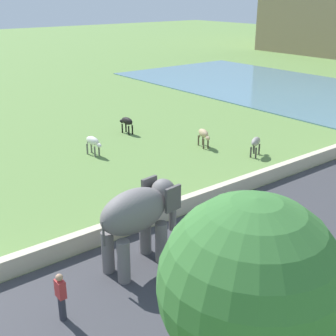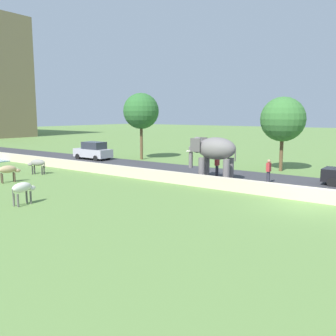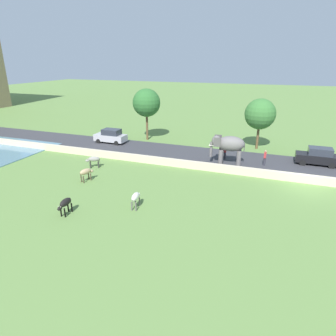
{
  "view_description": "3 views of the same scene",
  "coord_description": "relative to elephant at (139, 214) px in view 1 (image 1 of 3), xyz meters",
  "views": [
    {
      "loc": [
        15.0,
        -0.76,
        9.17
      ],
      "look_at": [
        -0.2,
        11.19,
        1.65
      ],
      "focal_mm": 48.56,
      "sensor_mm": 36.0,
      "label": 1
    },
    {
      "loc": [
        -18.2,
        -4.7,
        4.54
      ],
      "look_at": [
        -0.33,
        8.17,
        1.25
      ],
      "focal_mm": 38.85,
      "sensor_mm": 36.0,
      "label": 2
    },
    {
      "loc": [
        -24.81,
        2.93,
        10.01
      ],
      "look_at": [
        -2.31,
        11.31,
        1.11
      ],
      "focal_mm": 31.45,
      "sensor_mm": 36.0,
      "label": 3
    }
  ],
  "objects": [
    {
      "name": "barrier_wall",
      "position": [
        -2.2,
        10.91,
        -1.66
      ],
      "size": [
        0.4,
        110.0,
        0.74
      ],
      "primitive_type": "cube",
      "color": "beige",
      "rests_on": "ground"
    },
    {
      "name": "elephant",
      "position": [
        0.0,
        0.0,
        0.0
      ],
      "size": [
        1.73,
        3.55,
        2.99
      ],
      "color": "slate",
      "rests_on": "ground"
    },
    {
      "name": "person_trailing",
      "position": [
        1.03,
        -3.52,
        -1.16
      ],
      "size": [
        0.36,
        0.22,
        1.63
      ],
      "color": "#33333D",
      "rests_on": "ground"
    },
    {
      "name": "tree_mid",
      "position": [
        7.01,
        -2.31,
        2.07
      ],
      "size": [
        3.51,
        3.51,
        5.88
      ],
      "color": "brown",
      "rests_on": "ground"
    },
    {
      "name": "cow_white",
      "position": [
        -11.39,
        4.55,
        -1.2
      ],
      "size": [
        1.41,
        0.56,
        1.15
      ],
      "color": "silver",
      "rests_on": "ground"
    },
    {
      "name": "person_beside_elephant",
      "position": [
        1.56,
        0.52,
        -1.16
      ],
      "size": [
        0.36,
        0.22,
        1.63
      ],
      "color": "#33333D",
      "rests_on": "ground"
    },
    {
      "name": "cow_grey",
      "position": [
        -5.34,
        12.11,
        -1.2
      ],
      "size": [
        0.93,
        1.39,
        1.15
      ],
      "color": "gray",
      "rests_on": "ground"
    },
    {
      "name": "cow_black",
      "position": [
        -13.93,
        8.6,
        -1.2
      ],
      "size": [
        1.4,
        0.48,
        1.15
      ],
      "color": "black",
      "rests_on": "ground"
    },
    {
      "name": "lake",
      "position": [
        -17.4,
        29.78,
        -2.0
      ],
      "size": [
        36.0,
        18.0,
        0.08
      ],
      "primitive_type": "cube",
      "color": "slate",
      "rests_on": "ground"
    },
    {
      "name": "cow_tan",
      "position": [
        -8.45,
        10.77,
        -1.2
      ],
      "size": [
        1.42,
        0.75,
        1.15
      ],
      "color": "tan",
      "rests_on": "ground"
    }
  ]
}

